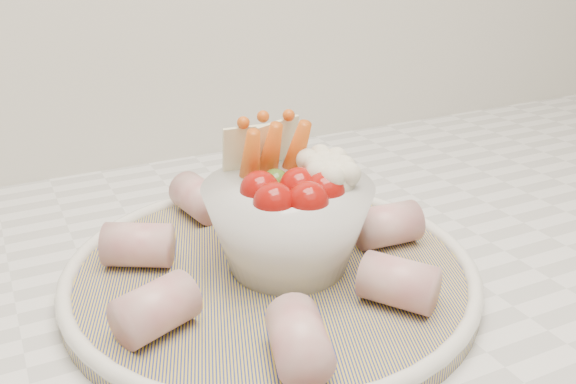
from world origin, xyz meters
name	(u,v)px	position (x,y,z in m)	size (l,w,h in m)	color
serving_platter	(271,272)	(0.13, 1.44, 0.93)	(0.41, 0.41, 0.02)	navy
veggie_bowl	(290,216)	(0.15, 1.44, 0.98)	(0.13, 0.13, 0.11)	silver
cured_meat_rolls	(269,248)	(0.13, 1.44, 0.95)	(0.27, 0.29, 0.04)	#B25157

